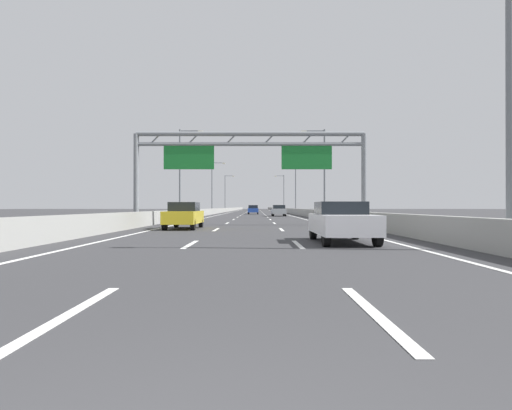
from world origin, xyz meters
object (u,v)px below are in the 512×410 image
Objects in this scene: streetlamp_right_mid at (323,168)px; yellow_car at (185,215)px; sign_gantry at (250,155)px; blue_car at (254,210)px; streetlamp_right_distant at (284,191)px; silver_car at (280,210)px; streetlamp_right_far at (295,184)px; streetlamp_left_mid at (183,168)px; streetlamp_left_distant at (227,191)px; streetlamp_left_far at (214,184)px; white_car at (343,221)px; streetlamp_right_near at (502,63)px.

streetlamp_right_mid is 23.76m from yellow_car.
blue_car is (-0.05, 42.26, -4.02)m from sign_gantry.
yellow_car is (-11.20, -85.29, -4.62)m from streetlamp_right_distant.
blue_car reaches higher than silver_car.
streetlamp_right_far is at bearing -90.00° from streetlamp_right_distant.
streetlamp_left_mid is 2.19× the size of yellow_car.
streetlamp_left_distant is (-7.43, 81.04, 0.60)m from sign_gantry.
yellow_car is at bearing -87.50° from streetlamp_left_distant.
streetlamp_right_far is at bearing 78.04° from yellow_car.
streetlamp_left_far is at bearing 94.04° from yellow_car.
streetlamp_left_far is 2.30× the size of white_car.
streetlamp_right_mid reaches higher than blue_car.
streetlamp_right_mid is at bearing 61.28° from yellow_car.
streetlamp_left_far is 2.18× the size of silver_car.
sign_gantry is at bearing -65.35° from streetlamp_left_mid.
streetlamp_right_distant is 2.30× the size of white_car.
white_car is (10.90, -94.47, -4.65)m from streetlamp_left_distant.
streetlamp_left_distant is 85.50m from yellow_car.
streetlamp_right_near is 66.54m from streetlamp_left_far.
streetlamp_right_near is at bearing -82.65° from blue_car.
silver_car is (-4.04, 11.25, -4.63)m from streetlamp_right_mid.
silver_car is (7.16, 31.69, -0.01)m from yellow_car.
streetlamp_right_far is 10.89m from blue_car.
white_car is 0.95× the size of silver_car.
streetlamp_right_mid and streetlamp_left_distant have the same top height.
streetlamp_right_distant is 2.19× the size of yellow_car.
streetlamp_left_far is at bearing -114.73° from streetlamp_right_distant.
white_car is 40.88m from silver_car.
streetlamp_right_near is 97.27m from streetlamp_right_distant.
streetlamp_right_near is 2.21× the size of blue_car.
streetlamp_right_far is at bearing 90.00° from streetlamp_right_near.
streetlamp_left_far reaches higher than sign_gantry.
blue_car reaches higher than white_car.
streetlamp_right_far is at bearing -65.27° from streetlamp_left_distant.
streetlamp_right_near is at bearing -65.27° from streetlamp_left_mid.
streetlamp_right_mid is 30.26m from white_car.
streetlamp_right_mid is at bearing -90.00° from streetlamp_right_far.
streetlamp_left_distant is (0.00, 64.85, 0.00)m from streetlamp_left_mid.
sign_gantry is at bearing 104.49° from white_car.
streetlamp_right_far is at bearing 40.10° from blue_car.
white_car is (-4.03, -29.63, -4.65)m from streetlamp_right_mid.
streetlamp_left_mid is 66.54m from streetlamp_right_distant.
streetlamp_left_far and streetlamp_right_distant have the same top height.
sign_gantry is at bearing 114.80° from streetlamp_right_near.
streetlamp_right_far reaches higher than blue_car.
silver_car is at bearing 90.01° from white_car.
streetlamp_left_mid is 2.30× the size of white_car.
streetlamp_left_distant reaches higher than sign_gantry.
streetlamp_left_mid is 32.42m from streetlamp_left_far.
sign_gantry is 49.18m from streetlamp_left_far.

